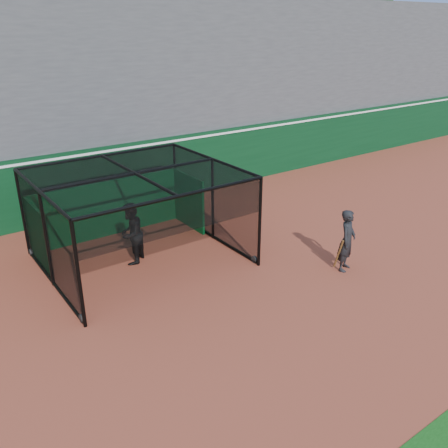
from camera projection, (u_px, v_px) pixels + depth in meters
ground at (238, 309)px, 11.97m from camera, size 120.00×120.00×0.00m
outfield_wall at (102, 178)px, 17.83m from camera, size 50.00×0.50×2.50m
grandstand at (58, 82)px, 19.41m from camera, size 50.00×7.85×8.95m
batting_cage at (138, 218)px, 13.99m from camera, size 5.43×4.90×2.73m
batter at (131, 234)px, 13.97m from camera, size 1.15×1.14×1.88m
on_deck_player at (347, 241)px, 13.57m from camera, size 0.80×0.68×1.85m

